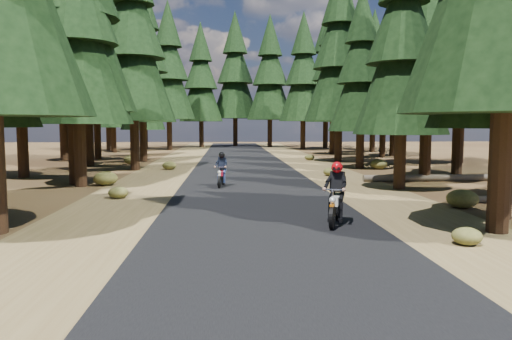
# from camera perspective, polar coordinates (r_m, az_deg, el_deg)

# --- Properties ---
(ground) EXTENTS (120.00, 120.00, 0.00)m
(ground) POSITION_cam_1_polar(r_m,az_deg,el_deg) (15.70, 0.31, -4.50)
(ground) COLOR #402917
(ground) RESTS_ON ground
(road) EXTENTS (6.00, 100.00, 0.01)m
(road) POSITION_cam_1_polar(r_m,az_deg,el_deg) (20.63, -0.56, -2.14)
(road) COLOR black
(road) RESTS_ON ground
(shoulder_l) EXTENTS (3.20, 100.00, 0.01)m
(shoulder_l) POSITION_cam_1_polar(r_m,az_deg,el_deg) (20.93, -13.25, -2.18)
(shoulder_l) COLOR brown
(shoulder_l) RESTS_ON ground
(shoulder_r) EXTENTS (3.20, 100.00, 0.01)m
(shoulder_r) POSITION_cam_1_polar(r_m,az_deg,el_deg) (21.35, 11.88, -2.01)
(shoulder_r) COLOR brown
(shoulder_r) RESTS_ON ground
(pine_forest) EXTENTS (34.59, 55.08, 16.32)m
(pine_forest) POSITION_cam_1_polar(r_m,az_deg,el_deg) (36.87, -1.81, 13.40)
(pine_forest) COLOR black
(pine_forest) RESTS_ON ground
(log_near) EXTENTS (6.32, 0.37, 0.32)m
(log_near) POSITION_cam_1_polar(r_m,az_deg,el_deg) (24.69, 19.24, -0.86)
(log_near) COLOR #4C4233
(log_near) RESTS_ON ground
(understory_shrubs) EXTENTS (16.37, 30.74, 0.62)m
(understory_shrubs) POSITION_cam_1_polar(r_m,az_deg,el_deg) (23.48, 0.89, -0.58)
(understory_shrubs) COLOR #474C1E
(understory_shrubs) RESTS_ON ground
(rider_lead) EXTENTS (1.16, 1.94, 1.66)m
(rider_lead) POSITION_cam_1_polar(r_m,az_deg,el_deg) (13.31, 9.09, -3.89)
(rider_lead) COLOR silver
(rider_lead) RESTS_ON road
(rider_follow) EXTENTS (0.72, 1.70, 1.47)m
(rider_follow) POSITION_cam_1_polar(r_m,az_deg,el_deg) (21.25, -3.98, -0.60)
(rider_follow) COLOR maroon
(rider_follow) RESTS_ON road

